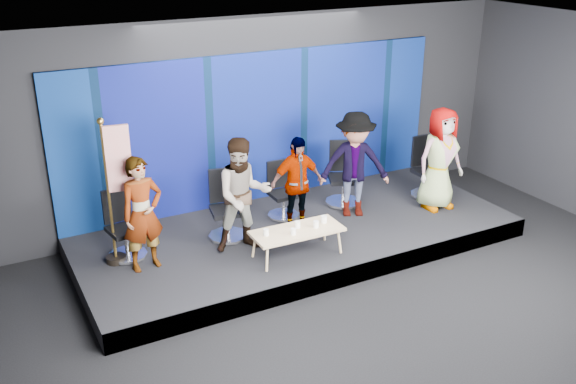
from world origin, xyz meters
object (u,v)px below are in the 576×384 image
(panelist_b, at_px, (243,195))
(flag_stand, at_px, (116,188))
(mug_e, at_px, (324,219))
(chair_a, at_px, (124,235))
(chair_d, at_px, (343,184))
(mug_b, at_px, (293,232))
(panelist_c, at_px, (296,183))
(mug_c, at_px, (298,224))
(panelist_e, at_px, (440,159))
(chair_c, at_px, (282,199))
(coffee_table, at_px, (297,232))
(mug_d, at_px, (316,224))
(chair_e, at_px, (427,177))
(mug_a, at_px, (266,232))
(chair_b, at_px, (227,216))
(panelist_a, at_px, (143,214))
(panelist_d, at_px, (355,165))

(panelist_b, xyz_separation_m, flag_stand, (-1.72, 0.46, 0.28))
(mug_e, bearing_deg, chair_a, 157.27)
(chair_d, distance_m, mug_b, 2.30)
(panelist_c, xyz_separation_m, mug_c, (-0.41, -0.79, -0.30))
(panelist_e, bearing_deg, mug_b, -168.86)
(chair_a, xyz_separation_m, panelist_e, (5.23, -0.74, 0.55))
(mug_e, bearing_deg, flag_stand, 160.39)
(panelist_c, height_order, flag_stand, flag_stand)
(chair_d, xyz_separation_m, mug_b, (-1.78, -1.45, 0.10))
(chair_c, xyz_separation_m, mug_b, (-0.58, -1.46, 0.15))
(panelist_c, xyz_separation_m, coffee_table, (-0.45, -0.85, -0.38))
(chair_d, relative_size, mug_c, 11.19)
(panelist_b, xyz_separation_m, chair_c, (1.05, 0.79, -0.56))
(mug_c, xyz_separation_m, mug_d, (0.24, -0.12, 0.00))
(panelist_e, xyz_separation_m, mug_e, (-2.52, -0.40, -0.42))
(mug_d, bearing_deg, chair_c, 83.08)
(mug_d, bearing_deg, chair_d, 45.72)
(mug_b, relative_size, mug_c, 0.95)
(coffee_table, distance_m, mug_c, 0.11)
(panelist_b, bearing_deg, chair_d, 30.04)
(panelist_c, height_order, chair_e, panelist_c)
(mug_b, bearing_deg, flag_stand, 152.56)
(coffee_table, xyz_separation_m, mug_c, (0.04, 0.06, 0.08))
(panelist_b, relative_size, mug_c, 17.71)
(chair_a, bearing_deg, coffee_table, -36.78)
(mug_a, xyz_separation_m, mug_e, (0.96, -0.02, 0.01))
(chair_d, bearing_deg, panelist_b, -136.42)
(panelist_b, height_order, mug_d, panelist_b)
(mug_b, xyz_separation_m, mug_d, (0.41, 0.05, 0.00))
(chair_e, bearing_deg, chair_b, 178.92)
(panelist_a, xyz_separation_m, mug_e, (2.54, -0.67, -0.36))
(panelist_d, bearing_deg, coffee_table, -126.70)
(coffee_table, height_order, flag_stand, flag_stand)
(panelist_a, bearing_deg, panelist_d, -6.86)
(coffee_table, bearing_deg, mug_b, -138.37)
(mug_a, height_order, mug_b, mug_a)
(chair_e, xyz_separation_m, coffee_table, (-3.16, -0.91, 0.02))
(coffee_table, distance_m, mug_d, 0.30)
(mug_b, bearing_deg, chair_c, 68.36)
(panelist_d, relative_size, mug_d, 17.59)
(chair_c, distance_m, mug_c, 1.36)
(chair_c, distance_m, mug_b, 1.58)
(panelist_d, relative_size, coffee_table, 1.31)
(coffee_table, bearing_deg, chair_d, 39.09)
(chair_b, bearing_deg, mug_d, -38.73)
(chair_a, distance_m, flag_stand, 0.83)
(panelist_d, bearing_deg, panelist_b, -147.96)
(chair_a, relative_size, mug_e, 9.73)
(panelist_b, xyz_separation_m, mug_a, (0.11, -0.52, -0.41))
(panelist_a, xyz_separation_m, panelist_e, (5.06, -0.27, 0.06))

